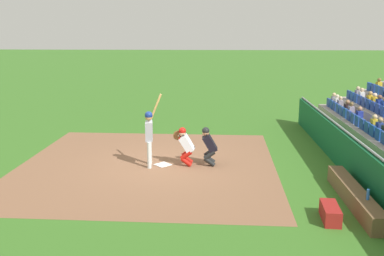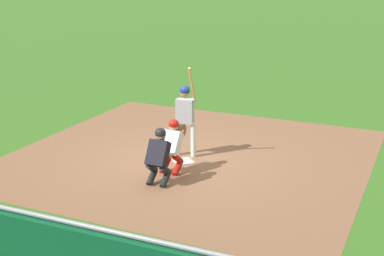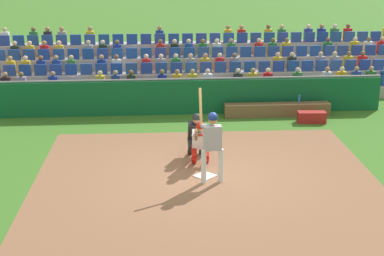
% 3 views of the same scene
% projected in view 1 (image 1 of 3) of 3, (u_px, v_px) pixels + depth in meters
% --- Properties ---
extents(ground_plane, '(160.00, 160.00, 0.00)m').
position_uv_depth(ground_plane, '(163.00, 165.00, 13.90)').
color(ground_plane, '#386C23').
extents(infield_dirt_patch, '(8.59, 8.30, 0.01)m').
position_uv_depth(infield_dirt_patch, '(147.00, 165.00, 13.93)').
color(infield_dirt_patch, brown).
rests_on(infield_dirt_patch, ground_plane).
extents(home_plate_marker, '(0.62, 0.62, 0.02)m').
position_uv_depth(home_plate_marker, '(163.00, 165.00, 13.90)').
color(home_plate_marker, white).
rests_on(home_plate_marker, infield_dirt_patch).
extents(batter_at_plate, '(0.59, 0.52, 2.30)m').
position_uv_depth(batter_at_plate, '(149.00, 132.00, 13.56)').
color(batter_at_plate, silver).
rests_on(batter_at_plate, ground_plane).
extents(catcher_crouching, '(0.48, 0.71, 1.25)m').
position_uv_depth(catcher_crouching, '(185.00, 144.00, 13.77)').
color(catcher_crouching, red).
rests_on(catcher_crouching, ground_plane).
extents(home_plate_umpire, '(0.46, 0.50, 1.26)m').
position_uv_depth(home_plate_umpire, '(209.00, 144.00, 13.77)').
color(home_plate_umpire, black).
rests_on(home_plate_umpire, ground_plane).
extents(dugout_wall, '(13.32, 0.24, 1.25)m').
position_uv_depth(dugout_wall, '(343.00, 150.00, 13.49)').
color(dugout_wall, '#0E542D').
rests_on(dugout_wall, ground_plane).
extents(dugout_bench, '(3.59, 0.40, 0.44)m').
position_uv_depth(dugout_bench, '(354.00, 196.00, 10.72)').
color(dugout_bench, brown).
rests_on(dugout_bench, ground_plane).
extents(water_bottle_on_bench, '(0.07, 0.07, 0.25)m').
position_uv_depth(water_bottle_on_bench, '(368.00, 194.00, 9.90)').
color(water_bottle_on_bench, blue).
rests_on(water_bottle_on_bench, dugout_bench).
extents(equipment_duffel_bag, '(0.93, 0.43, 0.36)m').
position_uv_depth(equipment_duffel_bag, '(330.00, 213.00, 9.84)').
color(equipment_duffel_bag, maroon).
rests_on(equipment_duffel_bag, ground_plane).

